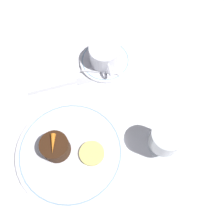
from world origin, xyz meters
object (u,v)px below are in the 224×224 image
at_px(wine_glass, 166,139).
at_px(fork, 69,84).
at_px(dinner_plate, 71,152).
at_px(coffee_cup, 105,54).
at_px(dessert_cake, 55,147).

relative_size(wine_glass, fork, 0.58).
height_order(dinner_plate, wine_glass, wine_glass).
bearing_deg(fork, dinner_plate, -8.49).
xyz_separation_m(coffee_cup, fork, (0.05, -0.11, -0.04)).
height_order(dinner_plate, coffee_cup, coffee_cup).
bearing_deg(fork, dessert_cake, -17.87).
bearing_deg(dessert_cake, wine_glass, 78.73).
distance_m(dinner_plate, wine_glass, 0.24).
bearing_deg(dinner_plate, fork, 171.51).
bearing_deg(coffee_cup, wine_glass, 15.98).
xyz_separation_m(wine_glass, dessert_cake, (-0.05, -0.25, -0.04)).
relative_size(coffee_cup, dessert_cake, 1.66).
height_order(dinner_plate, fork, dinner_plate).
bearing_deg(wine_glass, dinner_plate, -99.61).
relative_size(dinner_plate, fork, 1.43).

